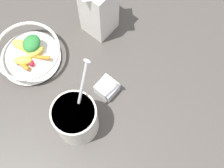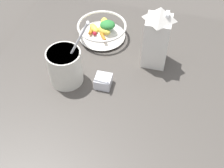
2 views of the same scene
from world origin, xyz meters
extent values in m
plane|color=#4C4742|center=(0.00, 0.00, 0.00)|extent=(6.00, 6.00, 0.00)
cube|color=#47423D|center=(0.00, 0.00, 0.02)|extent=(1.04, 1.04, 0.04)
cylinder|color=silver|center=(0.28, 0.15, 0.04)|extent=(0.11, 0.11, 0.01)
cone|color=silver|center=(0.28, 0.15, 0.07)|extent=(0.20, 0.20, 0.05)
torus|color=silver|center=(0.28, 0.15, 0.10)|extent=(0.21, 0.21, 0.01)
ellipsoid|color=#EFD64C|center=(0.26, 0.14, 0.09)|extent=(0.04, 0.06, 0.03)
ellipsoid|color=#EFD64C|center=(0.28, 0.15, 0.09)|extent=(0.07, 0.03, 0.03)
ellipsoid|color=#EFD64C|center=(0.26, 0.18, 0.09)|extent=(0.06, 0.06, 0.03)
ellipsoid|color=#EFD64C|center=(0.31, 0.15, 0.09)|extent=(0.06, 0.04, 0.03)
cylinder|color=orange|center=(0.23, 0.14, 0.08)|extent=(0.05, 0.04, 0.01)
cylinder|color=orange|center=(0.28, 0.14, 0.08)|extent=(0.04, 0.03, 0.01)
cylinder|color=orange|center=(0.25, 0.19, 0.08)|extent=(0.04, 0.02, 0.01)
sphere|color=red|center=(0.27, 0.19, 0.08)|extent=(0.02, 0.02, 0.02)
sphere|color=red|center=(0.29, 0.14, 0.08)|extent=(0.02, 0.02, 0.02)
sphere|color=red|center=(0.24, 0.17, 0.08)|extent=(0.02, 0.02, 0.02)
sphere|color=red|center=(0.28, 0.16, 0.08)|extent=(0.02, 0.02, 0.02)
ellipsoid|color=#2D7F38|center=(0.28, 0.13, 0.11)|extent=(0.07, 0.07, 0.03)
cube|color=silver|center=(0.18, -0.08, 0.14)|extent=(0.09, 0.09, 0.20)
cylinder|color=silver|center=(0.01, 0.22, 0.11)|extent=(0.12, 0.12, 0.14)
cylinder|color=white|center=(0.01, 0.22, 0.16)|extent=(0.11, 0.11, 0.02)
cylinder|color=silver|center=(0.02, 0.17, 0.21)|extent=(0.03, 0.10, 0.19)
ellipsoid|color=silver|center=(0.03, 0.12, 0.30)|extent=(0.02, 0.02, 0.01)
cube|color=silver|center=(0.02, 0.08, 0.06)|extent=(0.06, 0.06, 0.04)
cube|color=brown|center=(0.02, 0.08, 0.05)|extent=(0.05, 0.05, 0.03)
camera|label=1|loc=(-0.21, 0.33, 0.94)|focal=50.00mm
camera|label=2|loc=(-0.70, -0.13, 0.91)|focal=50.00mm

